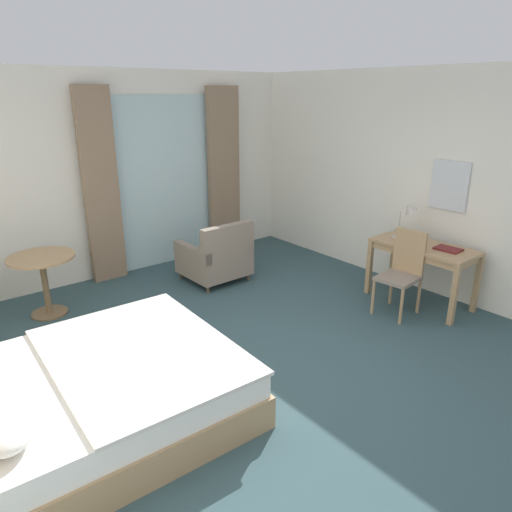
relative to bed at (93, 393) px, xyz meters
name	(u,v)px	position (x,y,z in m)	size (l,w,h in m)	color
ground	(265,366)	(1.60, -0.16, -0.32)	(6.18, 6.90, 0.10)	#334C51
wall_back	(116,176)	(1.60, 3.03, 1.11)	(5.78, 0.12, 2.77)	white
wall_right	(441,185)	(4.43, -0.16, 1.11)	(0.12, 6.50, 2.77)	white
balcony_glass_door	(165,183)	(2.29, 2.95, 0.95)	(1.54, 0.02, 2.44)	silver
curtain_panel_left	(101,188)	(1.30, 2.85, 1.01)	(0.46, 0.10, 2.56)	#897056
curtain_panel_right	(224,172)	(3.28, 2.85, 1.01)	(0.54, 0.10, 2.56)	#897056
bed	(93,393)	(0.00, 0.00, 0.00)	(2.16, 1.90, 1.01)	tan
writing_desk	(423,253)	(3.96, -0.31, 0.38)	(0.58, 1.21, 0.74)	tan
desk_chair	(403,269)	(3.55, -0.32, 0.26)	(0.48, 0.44, 0.98)	gray
desk_lamp	(408,211)	(4.05, 0.01, 0.81)	(0.29, 0.22, 0.49)	#B7B2A8
closed_book	(448,249)	(4.00, -0.59, 0.48)	(0.21, 0.28, 0.02)	maroon
armchair_by_window	(216,258)	(2.41, 1.83, 0.06)	(0.81, 0.79, 0.85)	gray
round_cafe_table	(43,271)	(0.29, 2.22, 0.27)	(0.74, 0.74, 0.72)	tan
wall_mirror	(449,186)	(4.35, -0.31, 1.14)	(0.02, 0.47, 0.59)	silver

